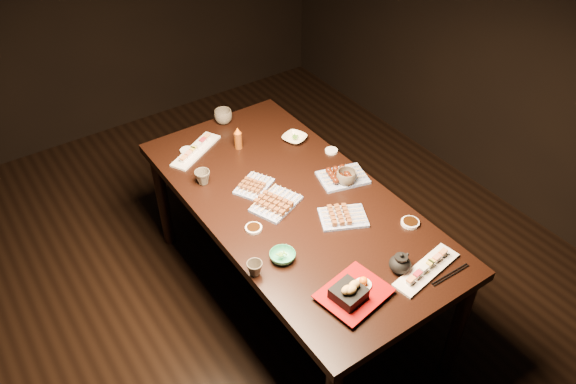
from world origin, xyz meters
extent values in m
plane|color=black|center=(0.00, 0.00, 0.00)|extent=(5.00, 5.00, 0.00)
cube|color=black|center=(0.27, 0.16, 0.38)|extent=(1.02, 1.86, 0.75)
imported|color=#309465|center=(-0.01, -0.14, 0.77)|extent=(0.15, 0.15, 0.04)
imported|color=white|center=(0.57, 0.59, 0.77)|extent=(0.17, 0.17, 0.03)
imported|color=#50493D|center=(-0.16, -0.14, 0.78)|extent=(0.09, 0.09, 0.07)
imported|color=#50493D|center=(0.57, 0.12, 0.79)|extent=(0.14, 0.14, 0.08)
imported|color=#50493D|center=(-0.04, 0.55, 0.79)|extent=(0.09, 0.09, 0.08)
imported|color=#50493D|center=(0.33, 0.99, 0.79)|extent=(0.11, 0.11, 0.08)
cylinder|color=#652F0D|center=(0.27, 0.72, 0.82)|extent=(0.06, 0.06, 0.13)
cylinder|color=white|center=(-0.01, 0.10, 0.76)|extent=(0.10, 0.10, 0.01)
cylinder|color=white|center=(0.68, 0.39, 0.76)|extent=(0.09, 0.09, 0.01)
cylinder|color=white|center=(0.63, -0.30, 0.76)|extent=(0.10, 0.10, 0.02)
cylinder|color=white|center=(0.01, 0.85, 0.76)|extent=(0.09, 0.09, 0.01)
camera|label=1|loc=(-0.98, -1.58, 2.59)|focal=35.00mm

